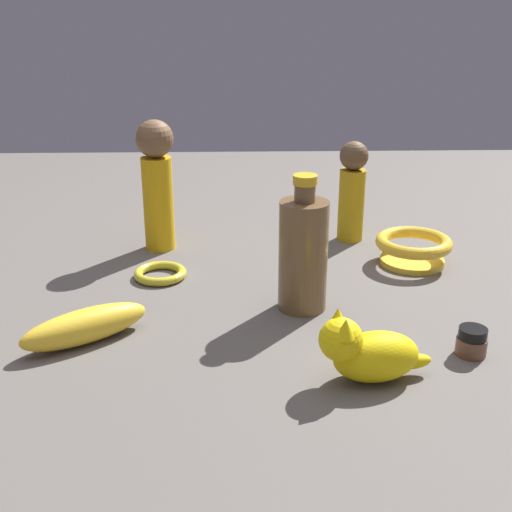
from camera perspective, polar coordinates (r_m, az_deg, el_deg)
The scene contains 9 objects.
ground at distance 1.05m, azimuth 0.00°, elevation -2.90°, with size 2.00×2.00×0.00m, color #5B5651.
nail_polish_jar at distance 0.91m, azimuth 18.16°, elevation -7.06°, with size 0.04×0.04×0.04m.
bowl at distance 1.17m, azimuth 13.45°, elevation 0.74°, with size 0.13×0.13×0.05m.
person_figure_adult at distance 1.20m, azimuth -8.56°, elevation 6.48°, with size 0.07×0.07×0.24m.
cat_figurine at distance 0.81m, azimuth 9.58°, elevation -8.11°, with size 0.14×0.08×0.09m.
person_figure_child at distance 1.25m, azimuth 8.31°, elevation 5.68°, with size 0.07×0.07×0.19m.
bottle_tall at distance 0.96m, azimuth 4.10°, elevation 0.24°, with size 0.07×0.07×0.20m.
banana at distance 0.92m, azimuth -14.56°, elevation -5.89°, with size 0.18×0.05×0.05m, color yellow.
bangle at distance 1.10m, azimuth -8.28°, elevation -1.50°, with size 0.09×0.09×0.01m, color gold.
Camera 1 is at (0.03, 0.96, 0.44)m, focal length 46.25 mm.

